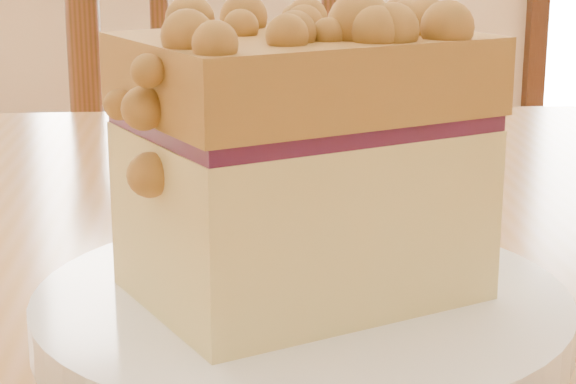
% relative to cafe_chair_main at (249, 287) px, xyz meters
% --- Properties ---
extents(cafe_chair_main, '(0.48, 0.48, 0.93)m').
position_rel_cafe_chair_main_xyz_m(cafe_chair_main, '(0.00, 0.00, 0.00)').
color(cafe_chair_main, brown).
rests_on(cafe_chair_main, ground).
extents(plate, '(0.23, 0.23, 0.02)m').
position_rel_cafe_chair_main_xyz_m(plate, '(-0.10, -0.80, 0.29)').
color(plate, white).
rests_on(plate, cafe_table_main).
extents(cake_slice, '(0.16, 0.14, 0.13)m').
position_rel_cafe_chair_main_xyz_m(cake_slice, '(-0.10, -0.80, 0.36)').
color(cake_slice, '#FFE690').
rests_on(cake_slice, plate).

